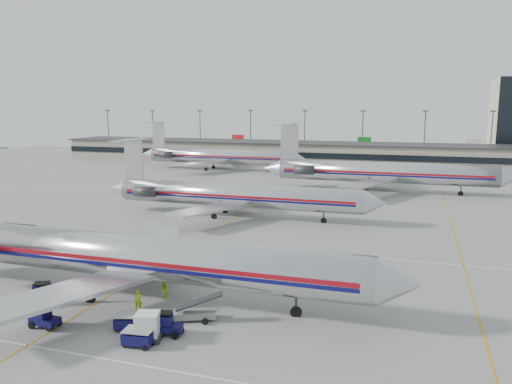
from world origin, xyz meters
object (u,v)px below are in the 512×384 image
at_px(jet_foreground, 126,255).
at_px(uld_container, 148,327).
at_px(jet_second_row, 231,195).
at_px(tug_center, 43,317).
at_px(belt_loader, 194,313).

distance_m(jet_foreground, uld_container, 9.75).
xyz_separation_m(jet_foreground, jet_second_row, (-2.48, 32.45, -0.27)).
height_order(tug_center, uld_container, uld_container).
height_order(jet_second_row, tug_center, jet_second_row).
bearing_deg(uld_container, belt_loader, 51.47).
xyz_separation_m(jet_foreground, tug_center, (-2.32, -7.62, -2.77)).
xyz_separation_m(jet_second_row, tug_center, (0.15, -40.07, -2.49)).
bearing_deg(tug_center, belt_loader, 27.82).
xyz_separation_m(jet_foreground, uld_container, (6.13, -7.13, -2.57)).
relative_size(tug_center, uld_container, 0.99).
relative_size(uld_container, belt_loader, 0.53).
xyz_separation_m(uld_container, belt_loader, (1.62, 4.10, -0.43)).
bearing_deg(uld_container, jet_foreground, 113.69).
bearing_deg(jet_foreground, belt_loader, -21.38).
distance_m(jet_second_row, uld_container, 40.57).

